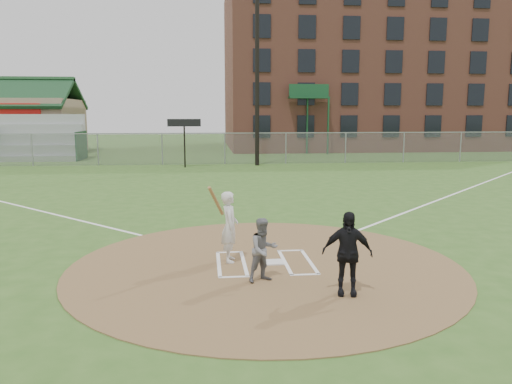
{
  "coord_description": "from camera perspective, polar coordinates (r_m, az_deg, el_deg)",
  "views": [
    {
      "loc": [
        -1.25,
        -10.31,
        3.26
      ],
      "look_at": [
        0.0,
        2.0,
        1.3
      ],
      "focal_mm": 35.0,
      "sensor_mm": 36.0,
      "label": 1
    }
  ],
  "objects": [
    {
      "name": "ground",
      "position": [
        10.89,
        1.08,
        -8.42
      ],
      "size": [
        140.0,
        140.0,
        0.0
      ],
      "primitive_type": "plane",
      "color": "#33591E",
      "rests_on": "ground"
    },
    {
      "name": "dirt_circle",
      "position": [
        10.88,
        1.08,
        -8.37
      ],
      "size": [
        8.4,
        8.4,
        0.02
      ],
      "primitive_type": "cylinder",
      "color": "brown",
      "rests_on": "ground"
    },
    {
      "name": "home_plate",
      "position": [
        11.03,
        2.08,
        -8.01
      ],
      "size": [
        0.41,
        0.41,
        0.03
      ],
      "primitive_type": "cube",
      "rotation": [
        0.0,
        0.0,
        0.02
      ],
      "color": "silver",
      "rests_on": "dirt_circle"
    },
    {
      "name": "foul_line_first",
      "position": [
        22.11,
        21.9,
        -0.13
      ],
      "size": [
        17.04,
        17.04,
        0.01
      ],
      "primitive_type": "cube",
      "rotation": [
        0.0,
        0.0,
        -0.79
      ],
      "color": "white",
      "rests_on": "ground"
    },
    {
      "name": "catcher",
      "position": [
        9.7,
        0.86,
        -6.63
      ],
      "size": [
        0.75,
        0.68,
        1.25
      ],
      "primitive_type": "imported",
      "rotation": [
        0.0,
        0.0,
        0.42
      ],
      "color": "slate",
      "rests_on": "dirt_circle"
    },
    {
      "name": "umpire",
      "position": [
        9.12,
        10.37,
        -6.89
      ],
      "size": [
        0.95,
        0.56,
        1.53
      ],
      "primitive_type": "imported",
      "rotation": [
        0.0,
        0.0,
        -0.22
      ],
      "color": "black",
      "rests_on": "dirt_circle"
    },
    {
      "name": "batters_boxes",
      "position": [
        11.02,
        0.98,
        -8.07
      ],
      "size": [
        2.08,
        1.88,
        0.01
      ],
      "color": "white",
      "rests_on": "dirt_circle"
    },
    {
      "name": "batter_at_plate",
      "position": [
        10.94,
        -3.04,
        -3.95
      ],
      "size": [
        0.68,
        0.97,
        1.78
      ],
      "color": "silver",
      "rests_on": "dirt_circle"
    },
    {
      "name": "outfield_fence",
      "position": [
        32.41,
        -3.59,
        5.0
      ],
      "size": [
        56.08,
        0.08,
        2.03
      ],
      "color": "slate",
      "rests_on": "ground"
    },
    {
      "name": "bleachers",
      "position": [
        38.39,
        -23.74,
        5.74
      ],
      "size": [
        6.08,
        3.2,
        3.2
      ],
      "color": "#B7BABF",
      "rests_on": "ground"
    },
    {
      "name": "clubhouse",
      "position": [
        46.44,
        -27.15,
        6.93
      ],
      "size": [
        12.2,
        8.71,
        6.23
      ],
      "color": "gray",
      "rests_on": "ground"
    },
    {
      "name": "brick_warehouse",
      "position": [
        51.44,
        14.21,
        13.44
      ],
      "size": [
        30.0,
        17.17,
        15.0
      ],
      "color": "#924E3F",
      "rests_on": "ground"
    },
    {
      "name": "light_pole",
      "position": [
        31.66,
        0.13,
        15.06
      ],
      "size": [
        1.2,
        0.3,
        12.22
      ],
      "color": "black",
      "rests_on": "ground"
    },
    {
      "name": "scoreboard_sign",
      "position": [
        30.55,
        -8.21,
        7.26
      ],
      "size": [
        2.0,
        0.1,
        2.93
      ],
      "color": "black",
      "rests_on": "ground"
    }
  ]
}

